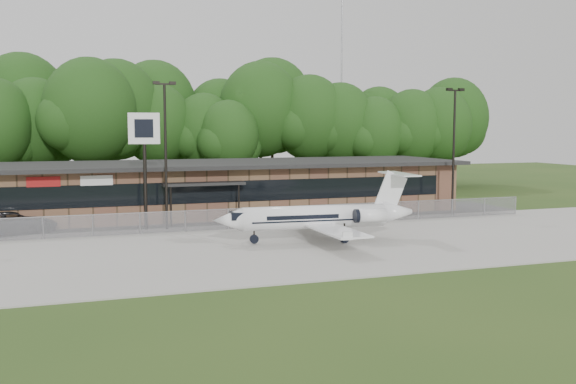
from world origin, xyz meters
name	(u,v)px	position (x,y,z in m)	size (l,w,h in m)	color
ground	(323,277)	(0.00, 0.00, 0.00)	(160.00, 160.00, 0.00)	#284518
apron	(273,247)	(0.00, 8.00, 0.04)	(64.00, 18.00, 0.08)	#9E9B93
parking_lot	(227,220)	(0.00, 19.50, 0.03)	(50.00, 9.00, 0.06)	#383835
terminal	(214,187)	(0.00, 23.94, 2.18)	(41.00, 11.65, 4.30)	brown
fence	(242,219)	(0.00, 15.00, 0.78)	(46.00, 0.04, 1.52)	gray
treeline	(177,124)	(0.00, 42.00, 7.50)	(72.00, 12.00, 15.00)	#1E3B12
radio_mast	(342,85)	(22.00, 48.00, 12.50)	(0.20, 0.20, 25.00)	gray
light_pole_mid	(165,144)	(-5.00, 16.50, 5.98)	(1.55, 0.30, 10.23)	black
light_pole_right	(454,142)	(18.00, 16.50, 5.98)	(1.55, 0.30, 10.23)	black
business_jet	(321,218)	(3.34, 8.54, 1.55)	(12.87, 11.48, 4.33)	white
suv	(13,223)	(-14.94, 17.85, 0.78)	(2.58, 5.61, 1.56)	#2B2B2D
pole_sign	(144,141)	(-6.39, 16.80, 6.20)	(2.13, 0.64, 8.10)	black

